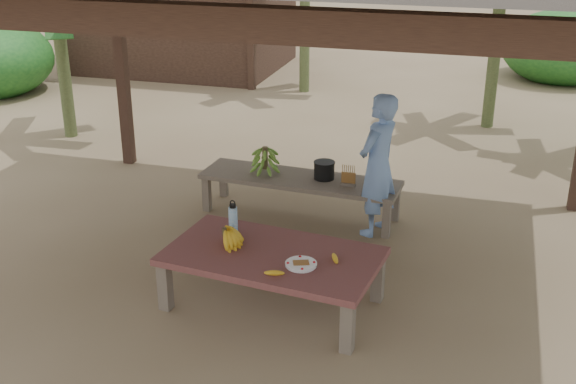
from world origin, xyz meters
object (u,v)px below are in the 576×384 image
(plate, at_px, (301,264))
(work_table, at_px, (272,260))
(woman, at_px, (378,165))
(water_flask, at_px, (233,218))
(bench, at_px, (300,182))
(cooking_pot, at_px, (324,171))
(ripe_banana_bunch, at_px, (225,236))

(plate, bearing_deg, work_table, 151.54)
(plate, relative_size, woman, 0.17)
(water_flask, height_order, woman, woman)
(work_table, xyz_separation_m, woman, (0.60, 1.71, 0.32))
(work_table, xyz_separation_m, bench, (-0.28, 1.91, -0.04))
(bench, relative_size, cooking_pot, 10.05)
(cooking_pot, bearing_deg, plate, -81.58)
(water_flask, xyz_separation_m, woman, (1.07, 1.39, 0.13))
(ripe_banana_bunch, height_order, water_flask, water_flask)
(bench, distance_m, cooking_pot, 0.30)
(work_table, distance_m, ripe_banana_bunch, 0.47)
(ripe_banana_bunch, relative_size, woman, 0.20)
(woman, bearing_deg, water_flask, -15.15)
(bench, xyz_separation_m, cooking_pot, (0.26, 0.04, 0.15))
(woman, bearing_deg, plate, 13.27)
(water_flask, bearing_deg, plate, -32.22)
(work_table, distance_m, woman, 1.84)
(woman, bearing_deg, work_table, 3.14)
(water_flask, distance_m, woman, 1.76)
(work_table, distance_m, water_flask, 0.60)
(ripe_banana_bunch, bearing_deg, woman, 58.22)
(work_table, bearing_deg, plate, -21.90)
(water_flask, relative_size, cooking_pot, 1.36)
(water_flask, distance_m, cooking_pot, 1.69)
(plate, xyz_separation_m, water_flask, (-0.77, 0.48, 0.11))
(bench, bearing_deg, ripe_banana_bunch, -91.33)
(bench, height_order, cooking_pot, cooking_pot)
(bench, relative_size, plate, 8.50)
(plate, xyz_separation_m, cooking_pot, (-0.31, 2.11, 0.03))
(woman, bearing_deg, bench, -80.08)
(water_flask, relative_size, woman, 0.20)
(work_table, height_order, water_flask, water_flask)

